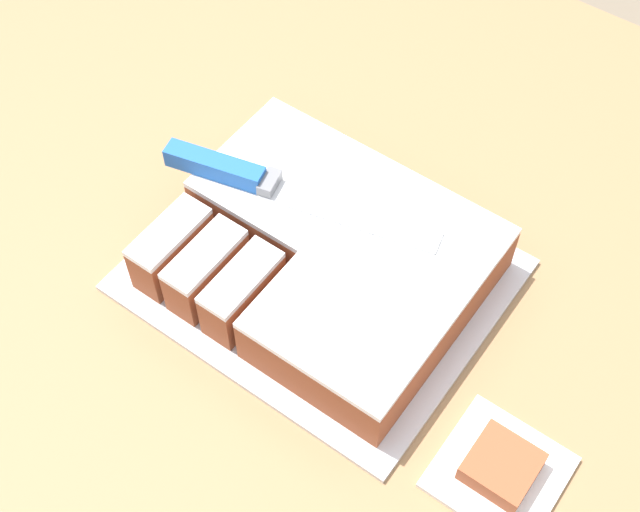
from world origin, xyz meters
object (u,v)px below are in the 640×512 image
(cake_board, at_px, (320,275))
(cake, at_px, (327,256))
(brownie, at_px, (502,466))
(knife, at_px, (249,178))

(cake_board, xyz_separation_m, cake, (0.01, 0.00, 0.03))
(cake_board, height_order, cake, cake)
(cake_board, height_order, brownie, brownie)
(cake, bearing_deg, cake_board, -141.05)
(cake, height_order, knife, knife)
(cake_board, xyz_separation_m, brownie, (0.26, -0.08, 0.01))
(cake_board, distance_m, knife, 0.13)
(cake, height_order, brownie, cake)
(cake, distance_m, knife, 0.11)
(cake_board, xyz_separation_m, knife, (-0.10, 0.01, 0.07))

